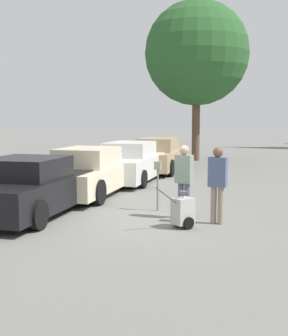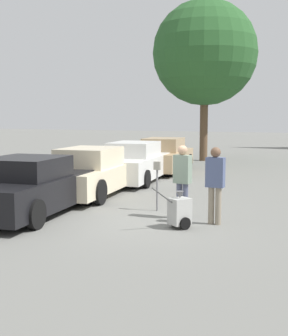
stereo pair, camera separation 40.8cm
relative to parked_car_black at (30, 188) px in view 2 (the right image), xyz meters
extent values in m
plane|color=slate|center=(2.73, 0.33, -0.69)|extent=(120.00, 120.00, 0.00)
cube|color=black|center=(0.00, 0.04, -0.12)|extent=(2.49, 4.85, 0.77)
cube|color=black|center=(0.02, -0.15, 0.53)|extent=(1.93, 2.14, 0.53)
cylinder|color=black|center=(-1.12, 1.35, -0.35)|extent=(0.26, 0.70, 0.68)
cylinder|color=black|center=(0.77, 1.58, -0.35)|extent=(0.26, 0.70, 0.68)
cylinder|color=black|center=(1.11, -1.28, -0.35)|extent=(0.26, 0.70, 0.68)
cube|color=beige|center=(0.00, 3.26, -0.13)|extent=(2.37, 5.21, 0.72)
cube|color=beige|center=(0.02, 3.06, 0.53)|extent=(1.81, 2.28, 0.60)
cylinder|color=black|center=(-1.06, 4.71, -0.33)|extent=(0.27, 0.75, 0.73)
cylinder|color=black|center=(0.68, 4.92, -0.33)|extent=(0.27, 0.75, 0.73)
cylinder|color=black|center=(-0.69, 1.61, -0.33)|extent=(0.27, 0.75, 0.73)
cylinder|color=black|center=(1.05, 1.82, -0.33)|extent=(0.27, 0.75, 0.73)
cube|color=silver|center=(0.00, 6.62, -0.12)|extent=(2.41, 5.29, 0.80)
cube|color=silver|center=(0.02, 6.41, 0.56)|extent=(1.84, 2.32, 0.55)
cylinder|color=black|center=(-1.08, 8.08, -0.37)|extent=(0.26, 0.66, 0.64)
cylinder|color=black|center=(0.69, 8.30, -0.37)|extent=(0.26, 0.66, 0.64)
cylinder|color=black|center=(-0.70, 4.94, -0.37)|extent=(0.26, 0.66, 0.64)
cylinder|color=black|center=(1.07, 5.15, -0.37)|extent=(0.26, 0.66, 0.64)
cube|color=tan|center=(0.00, 9.80, -0.12)|extent=(2.30, 4.81, 0.75)
cube|color=tan|center=(0.02, 9.61, 0.55)|extent=(1.77, 2.12, 0.58)
cylinder|color=black|center=(-1.03, 11.12, -0.34)|extent=(0.26, 0.73, 0.71)
cylinder|color=black|center=(0.68, 11.33, -0.34)|extent=(0.26, 0.73, 0.71)
cylinder|color=black|center=(-0.69, 8.27, -0.34)|extent=(0.26, 0.73, 0.71)
cylinder|color=black|center=(1.02, 8.47, -0.34)|extent=(0.26, 0.73, 0.71)
cylinder|color=slate|center=(2.85, 1.70, -0.14)|extent=(0.05, 0.05, 1.10)
cube|color=gray|center=(2.85, 1.70, 0.52)|extent=(0.18, 0.09, 0.22)
cylinder|color=#515670|center=(3.84, 1.06, -0.25)|extent=(0.14, 0.14, 0.88)
cylinder|color=#515670|center=(3.68, 1.09, -0.25)|extent=(0.14, 0.14, 0.88)
cube|color=gray|center=(3.76, 1.08, 0.54)|extent=(0.45, 0.29, 0.70)
sphere|color=tan|center=(3.76, 1.08, 1.00)|extent=(0.24, 0.24, 0.24)
cylinder|color=gray|center=(4.75, 0.77, -0.25)|extent=(0.14, 0.14, 0.88)
cylinder|color=gray|center=(4.58, 0.78, -0.25)|extent=(0.14, 0.14, 0.88)
cube|color=#4C597F|center=(4.66, 0.78, 0.53)|extent=(0.43, 0.23, 0.70)
sphere|color=brown|center=(4.66, 0.78, 1.00)|extent=(0.24, 0.24, 0.24)
cube|color=#B2B2AD|center=(4.02, 0.11, -0.31)|extent=(0.54, 0.57, 0.60)
cone|color=#59595B|center=(4.02, 0.11, 0.07)|extent=(0.18, 0.18, 0.16)
cylinder|color=#4C4C4C|center=(3.76, -0.28, 0.09)|extent=(0.35, 0.51, 0.43)
cylinder|color=black|center=(3.85, 0.23, -0.55)|extent=(0.20, 0.26, 0.28)
cylinder|color=black|center=(4.20, -0.01, -0.55)|extent=(0.20, 0.26, 0.28)
cylinder|color=brown|center=(0.15, 15.58, 1.06)|extent=(0.44, 0.44, 3.50)
sphere|color=#285628|center=(0.15, 15.58, 5.24)|extent=(5.74, 5.74, 5.74)
camera|label=1|loc=(6.99, -9.90, 1.86)|focal=50.00mm
camera|label=2|loc=(7.37, -9.75, 1.86)|focal=50.00mm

